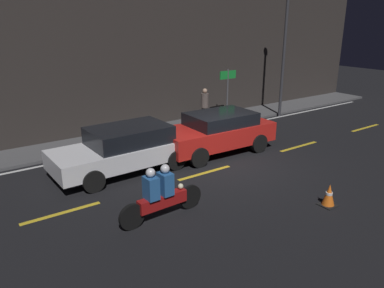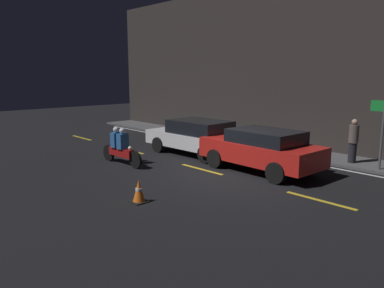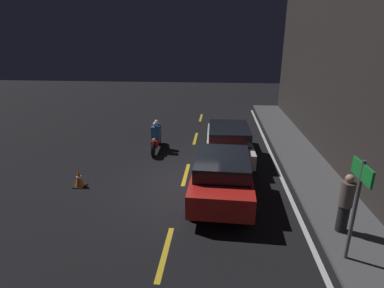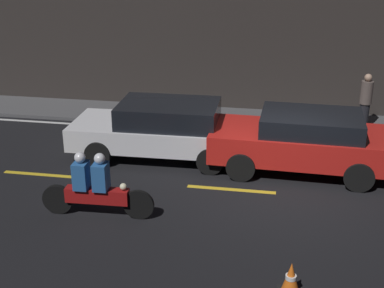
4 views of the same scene
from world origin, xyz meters
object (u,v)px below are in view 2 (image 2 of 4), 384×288
sedan_white (197,136)px  motorcycle (120,147)px  shop_sign (384,120)px  pedestrian (353,141)px  taxi_red (261,149)px  traffic_cone_near (139,191)px

sedan_white → motorcycle: size_ratio=1.94×
sedan_white → shop_sign: (6.34, 2.55, 1.02)m
pedestrian → taxi_red: bearing=-119.9°
taxi_red → pedestrian: 3.58m
motorcycle → taxi_red: bearing=33.8°
sedan_white → traffic_cone_near: size_ratio=7.49×
sedan_white → traffic_cone_near: 6.17m
traffic_cone_near → motorcycle: bearing=153.8°
traffic_cone_near → pedestrian: (2.01, 8.04, 0.62)m
sedan_white → shop_sign: size_ratio=1.88×
sedan_white → traffic_cone_near: (3.25, -5.22, -0.48)m
pedestrian → traffic_cone_near: bearing=-104.0°
motorcycle → shop_sign: size_ratio=0.97×
motorcycle → traffic_cone_near: 4.38m
motorcycle → shop_sign: 9.19m
motorcycle → pedestrian: 8.53m
shop_sign → pedestrian: bearing=165.4°
taxi_red → traffic_cone_near: bearing=89.1°
motorcycle → pedestrian: pedestrian is taller
taxi_red → pedestrian: (1.79, 3.10, 0.13)m
traffic_cone_near → shop_sign: 8.49m
motorcycle → shop_sign: shop_sign is taller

